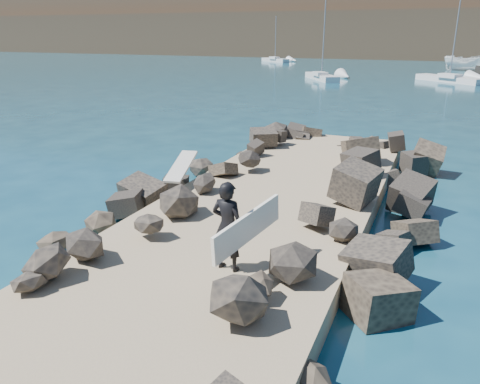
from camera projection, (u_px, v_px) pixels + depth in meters
The scene contains 10 objects.
ground at pixel (254, 232), 13.17m from camera, with size 800.00×800.00×0.00m, color #0F384C.
jetty at pixel (224, 251), 11.33m from camera, with size 6.00×26.00×0.60m, color #8C7759.
riprap_left at pixel (135, 218), 12.78m from camera, with size 2.60×22.00×1.00m, color black.
riprap_right at pixel (349, 256), 10.62m from camera, with size 2.60×22.00×1.00m, color black.
surfboard_resting at pixel (181, 170), 15.41m from camera, with size 0.55×2.18×0.07m, color beige.
boat_imported at pixel (465, 62), 68.27m from camera, with size 2.22×5.89×2.28m, color white.
surfer_with_board at pixel (230, 227), 9.54m from camera, with size 1.08×2.36×1.92m.
sailboat_a at pixel (321, 77), 54.97m from camera, with size 5.53×7.33×9.14m.
sailboat_c at pixel (449, 79), 52.49m from camera, with size 7.43×6.60×9.73m.
sailboat_e at pixel (275, 60), 88.31m from camera, with size 6.49×5.23×8.33m.
Camera 1 is at (4.39, -11.27, 5.33)m, focal length 35.00 mm.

